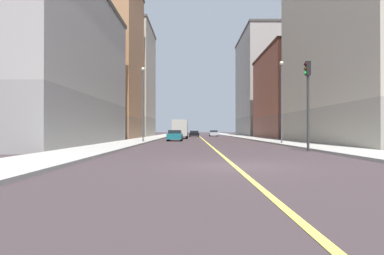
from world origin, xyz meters
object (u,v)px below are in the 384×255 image
box_truck (180,129)px  building_right_distant (122,82)px  building_left_mid (300,95)px  car_silver (213,133)px  car_black (194,134)px  building_left_far (267,85)px  building_right_corner (34,65)px  car_teal (174,136)px  building_left_near (375,22)px  building_right_midblock (98,61)px  street_lamp_right_near (142,97)px  traffic_light_left_near (307,93)px  street_lamp_left_near (281,94)px

box_truck → building_right_distant: bearing=129.0°
building_left_mid → car_silver: building_left_mid is taller
car_black → building_left_far: bearing=31.1°
building_left_mid → box_truck: bearing=179.9°
building_right_corner → car_teal: size_ratio=5.63×
building_left_near → building_left_mid: bearing=90.0°
building_right_midblock → car_black: 25.08m
building_right_distant → street_lamp_right_near: size_ratio=2.82×
car_black → traffic_light_left_near: bearing=-81.9°
street_lamp_right_near → car_silver: street_lamp_right_near is taller
traffic_light_left_near → car_silver: 53.99m
building_left_mid → street_lamp_left_near: bearing=-110.9°
street_lamp_left_near → street_lamp_right_near: 14.10m
building_left_near → street_lamp_right_near: size_ratio=3.03×
building_left_far → traffic_light_left_near: bearing=-99.6°
car_teal → building_right_distant: bearing=113.5°
car_silver → traffic_light_left_near: bearing=-87.2°
building_left_near → car_black: building_left_near is taller
building_left_near → car_teal: size_ratio=5.51×
traffic_light_left_near → box_truck: (-9.12, 33.52, -2.14)m
building_left_far → street_lamp_right_near: building_left_far is taller
building_right_corner → box_truck: building_right_corner is taller
building_left_far → building_left_near: bearing=-90.0°
building_left_near → car_teal: (-19.17, 10.60, -10.76)m
car_black → car_silver: bearing=55.3°
building_right_distant → traffic_light_left_near: 53.39m
traffic_light_left_near → car_teal: traffic_light_left_near is taller
building_right_midblock → car_black: building_right_midblock is taller
building_left_near → building_right_midblock: 36.78m
street_lamp_left_near → car_silver: (-3.62, 43.37, -4.07)m
building_left_mid → car_silver: 24.63m
street_lamp_left_near → street_lamp_right_near: (-13.41, 4.37, 0.11)m
car_teal → building_right_midblock: bearing=142.3°
street_lamp_right_near → car_silver: bearing=75.9°
street_lamp_right_near → box_truck: size_ratio=1.02×
building_left_far → car_silver: building_left_far is taller
building_left_near → street_lamp_left_near: building_left_near is taller
building_right_distant → car_black: building_right_distant is taller
traffic_light_left_near → car_silver: size_ratio=1.35×
street_lamp_right_near → car_black: street_lamp_right_near is taller
building_left_near → car_black: size_ratio=5.35×
building_left_mid → street_lamp_right_near: (-22.21, -18.66, -2.03)m
building_left_mid → traffic_light_left_near: size_ratio=3.39×
street_lamp_left_near → building_right_distant: bearing=120.3°
building_left_near → building_left_far: building_left_far is taller
building_right_corner → building_right_distant: 39.55m
street_lamp_left_near → car_silver: 43.71m
building_right_corner → traffic_light_left_near: 23.31m
building_left_near → traffic_light_left_near: building_left_near is taller
building_left_near → building_left_mid: building_left_near is taller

